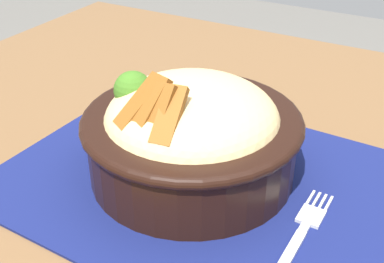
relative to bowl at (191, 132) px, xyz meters
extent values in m
cube|color=brown|center=(0.05, 0.02, -0.07)|extent=(1.07, 0.86, 0.03)
cylinder|color=brown|center=(-0.42, 0.39, -0.44)|extent=(0.04, 0.04, 0.72)
cube|color=#11194C|center=(0.04, -0.01, -0.05)|extent=(0.45, 0.33, 0.00)
cylinder|color=black|center=(0.00, 0.00, -0.02)|extent=(0.21, 0.21, 0.07)
torus|color=black|center=(0.00, 0.00, 0.01)|extent=(0.22, 0.22, 0.01)
ellipsoid|color=tan|center=(0.00, 0.00, 0.01)|extent=(0.17, 0.17, 0.08)
sphere|color=#35631B|center=(0.00, 0.02, 0.04)|extent=(0.03, 0.03, 0.03)
sphere|color=#35631B|center=(-0.06, -0.01, 0.04)|extent=(0.04, 0.04, 0.04)
cylinder|color=orange|center=(0.01, 0.02, 0.03)|extent=(0.03, 0.02, 0.01)
cylinder|color=orange|center=(-0.01, 0.00, 0.03)|extent=(0.04, 0.03, 0.01)
cylinder|color=orange|center=(-0.03, -0.02, 0.03)|extent=(0.02, 0.03, 0.01)
cube|color=brown|center=(-0.03, -0.05, 0.05)|extent=(0.04, 0.05, 0.05)
cube|color=brown|center=(-0.02, -0.05, 0.05)|extent=(0.03, 0.05, 0.05)
cube|color=brown|center=(0.00, -0.05, 0.05)|extent=(0.02, 0.04, 0.05)
cube|color=brown|center=(0.01, -0.05, 0.05)|extent=(0.03, 0.05, 0.04)
cube|color=#BBBBBB|center=(0.13, -0.07, -0.05)|extent=(0.01, 0.06, 0.00)
cube|color=#BBBBBB|center=(0.13, -0.03, -0.05)|extent=(0.01, 0.01, 0.00)
cube|color=#BBBBBB|center=(0.13, -0.01, -0.05)|extent=(0.02, 0.03, 0.00)
cube|color=#BBBBBB|center=(0.14, 0.02, -0.05)|extent=(0.00, 0.02, 0.00)
cube|color=#BBBBBB|center=(0.14, 0.02, -0.05)|extent=(0.00, 0.02, 0.00)
cube|color=#BBBBBB|center=(0.13, 0.02, -0.05)|extent=(0.00, 0.02, 0.00)
cube|color=#BBBBBB|center=(0.12, 0.02, -0.05)|extent=(0.00, 0.02, 0.00)
camera|label=1|loc=(0.21, -0.38, 0.26)|focal=47.05mm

